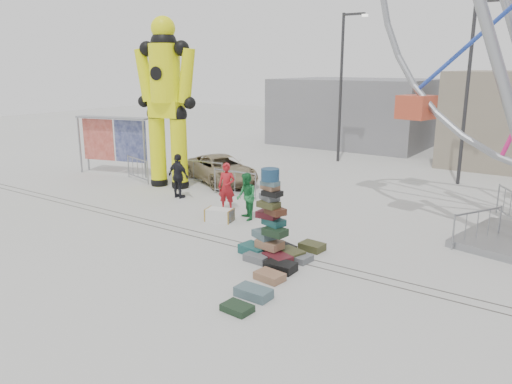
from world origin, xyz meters
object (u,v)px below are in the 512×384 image
Objects in this scene: steamer_trunk at (219,215)px; pedestrian_black at (178,176)px; suitcase_tower at (271,233)px; barricade_wheel_front at (477,227)px; lamp_post_left at (343,81)px; barricade_dummy_b at (203,172)px; crash_test_dummy at (166,97)px; barricade_wheel_back at (510,206)px; pedestrian_red at (227,187)px; lamp_post_right at (470,84)px; pedestrian_green at (246,197)px; parked_suv at (221,169)px; barricade_dummy_a at (138,169)px; banner_scaffold at (114,131)px; barricade_dummy_c at (235,183)px.

pedestrian_black reaches higher than steamer_trunk.
barricade_wheel_front is at bearing 55.88° from suitcase_tower.
lamp_post_left reaches higher than pedestrian_black.
barricade_dummy_b is at bearing 121.92° from steamer_trunk.
crash_test_dummy is at bearing 137.20° from steamer_trunk.
pedestrian_red is (-8.95, -4.54, 0.35)m from barricade_wheel_back.
pedestrian_black is (-2.73, 0.32, 0.01)m from pedestrian_red.
lamp_post_right is at bearing 44.51° from barricade_wheel_front.
pedestrian_green is 5.94m from parked_suv.
pedestrian_red is at bearing -30.01° from crash_test_dummy.
lamp_post_left is 15.66m from suitcase_tower.
barricade_wheel_back is 9.20m from pedestrian_green.
barricade_dummy_a is (-10.41, 4.55, -0.17)m from suitcase_tower.
banner_scaffold is at bearing 146.55° from steamer_trunk.
pedestrian_black is at bearing -143.00° from barricade_dummy_c.
suitcase_tower reaches higher than pedestrian_green.
lamp_post_left is 4.38× the size of pedestrian_black.
banner_scaffold is at bearing -114.11° from barricade_wheel_back.
crash_test_dummy reaches higher than pedestrian_black.
pedestrian_green reaches higher than parked_suv.
pedestrian_black is (1.72, -1.22, -3.05)m from crash_test_dummy.
barricade_dummy_c is 1.11× the size of pedestrian_red.
lamp_post_right is at bearing 48.19° from steamer_trunk.
barricade_wheel_front reaches higher than steamer_trunk.
pedestrian_black is (0.76, -2.41, 0.36)m from barricade_dummy_b.
lamp_post_right is at bearing 102.97° from pedestrian_green.
barricade_wheel_front is 1.11× the size of pedestrian_red.
suitcase_tower is 0.57× the size of parked_suv.
crash_test_dummy is 14.15m from barricade_wheel_back.
steamer_trunk is at bearing 158.82° from pedestrian_black.
barricade_dummy_a is 15.74m from barricade_wheel_back.
pedestrian_red is 1.08× the size of pedestrian_green.
steamer_trunk is at bearing -52.79° from barricade_dummy_b.
suitcase_tower is at bearing -48.11° from barricade_dummy_c.
parked_suv reaches higher than barricade_dummy_c.
barricade_dummy_b is 0.45× the size of parked_suv.
banner_scaffold is at bearing 179.39° from barricade_dummy_b.
barricade_wheel_front is (7.89, 2.57, 0.33)m from steamer_trunk.
barricade_wheel_front is (4.60, 4.36, -0.17)m from suitcase_tower.
parked_suv reaches higher than barricade_wheel_back.
lamp_post_left reaches higher than suitcase_tower.
lamp_post_right is 2.02× the size of banner_scaffold.
barricade_dummy_a is 1.00× the size of barricade_dummy_b.
parked_suv is at bearing 43.90° from crash_test_dummy.
barricade_dummy_a is 5.52m from barricade_dummy_c.
lamp_post_right reaches higher than barricade_dummy_c.
crash_test_dummy is 3.71m from pedestrian_black.
pedestrian_red reaches higher than barricade_wheel_back.
barricade_wheel_back is at bearing -156.67° from pedestrian_black.
barricade_wheel_back is at bearing 68.64° from suitcase_tower.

